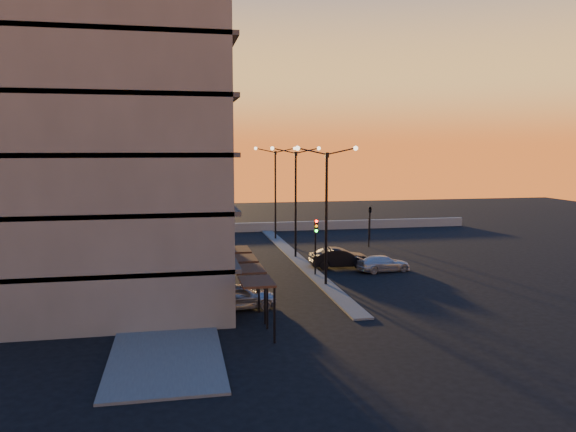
{
  "coord_description": "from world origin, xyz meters",
  "views": [
    {
      "loc": [
        -9.83,
        -36.35,
        9.32
      ],
      "look_at": [
        -1.16,
        7.47,
        3.95
      ],
      "focal_mm": 35.0,
      "sensor_mm": 36.0,
      "label": 1
    }
  ],
  "objects_px": {
    "streetlamp_mid": "(296,193)",
    "car_wagon": "(383,263)",
    "car_sedan": "(339,258)",
    "traffic_light_main": "(316,237)",
    "car_hatchback": "(238,296)"
  },
  "relations": [
    {
      "from": "streetlamp_mid",
      "to": "car_wagon",
      "type": "distance_m",
      "value": 9.85
    },
    {
      "from": "streetlamp_mid",
      "to": "car_sedan",
      "type": "bearing_deg",
      "value": -60.4
    },
    {
      "from": "streetlamp_mid",
      "to": "traffic_light_main",
      "type": "distance_m",
      "value": 7.62
    },
    {
      "from": "car_hatchback",
      "to": "car_wagon",
      "type": "relative_size",
      "value": 1.07
    },
    {
      "from": "streetlamp_mid",
      "to": "car_wagon",
      "type": "bearing_deg",
      "value": -49.61
    },
    {
      "from": "car_sedan",
      "to": "car_hatchback",
      "type": "bearing_deg",
      "value": 139.25
    },
    {
      "from": "streetlamp_mid",
      "to": "car_wagon",
      "type": "xyz_separation_m",
      "value": [
        5.5,
        -6.47,
        -4.99
      ]
    },
    {
      "from": "traffic_light_main",
      "to": "car_hatchback",
      "type": "distance_m",
      "value": 10.03
    },
    {
      "from": "streetlamp_mid",
      "to": "car_hatchback",
      "type": "distance_m",
      "value": 16.58
    },
    {
      "from": "traffic_light_main",
      "to": "car_wagon",
      "type": "distance_m",
      "value": 5.99
    },
    {
      "from": "traffic_light_main",
      "to": "car_hatchback",
      "type": "bearing_deg",
      "value": -131.53
    },
    {
      "from": "car_hatchback",
      "to": "traffic_light_main",
      "type": "bearing_deg",
      "value": -45.86
    },
    {
      "from": "streetlamp_mid",
      "to": "car_hatchback",
      "type": "relative_size",
      "value": 2.12
    },
    {
      "from": "car_wagon",
      "to": "streetlamp_mid",
      "type": "bearing_deg",
      "value": 32.83
    },
    {
      "from": "traffic_light_main",
      "to": "car_hatchback",
      "type": "relative_size",
      "value": 0.95
    }
  ]
}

